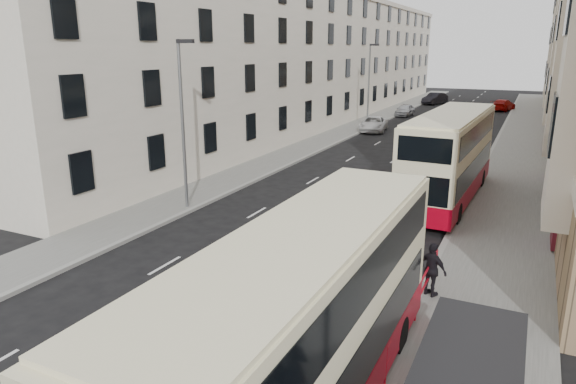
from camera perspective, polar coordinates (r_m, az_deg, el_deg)
The scene contains 17 objects.
ground at distance 14.02m, azimuth -19.60°, elevation -18.88°, with size 200.00×200.00×0.00m, color black.
pavement_right at distance 38.59m, azimuth 24.11°, elevation 2.85°, with size 4.00×120.00×0.15m, color #61615C.
pavement_left at distance 41.84m, azimuth 2.43°, elevation 5.13°, with size 3.00×120.00×0.15m, color #61615C.
kerb_right at distance 38.68m, azimuth 21.16°, elevation 3.20°, with size 0.25×120.00×0.15m, color gray.
kerb_left at distance 41.28m, azimuth 4.35°, elevation 4.95°, with size 0.25×120.00×0.15m, color gray.
road_markings at distance 54.08m, azimuth 16.25°, elevation 6.86°, with size 10.00×110.00×0.01m, color silver, non-canonical shape.
terrace_left at distance 57.73m, azimuth 3.21°, elevation 14.46°, with size 9.18×79.00×13.25m.
guard_railing at distance 15.41m, azimuth 14.07°, elevation -11.38°, with size 0.06×6.56×1.01m.
street_lamp_near at distance 25.07m, azimuth -11.59°, elevation 8.26°, with size 0.93×0.18×8.00m.
street_lamp_far at distance 52.12m, azimuth 9.03°, elevation 12.10°, with size 0.93×0.18×8.00m.
double_decker_front at distance 10.80m, azimuth 1.98°, elevation -14.98°, with size 2.61×11.06×4.40m.
double_decker_rear at distance 27.68m, azimuth 17.52°, elevation 3.73°, with size 3.11×11.67×4.62m.
pedestrian_far at distance 16.93m, azimuth 15.73°, elevation -8.30°, with size 1.04×0.43×1.77m, color black.
white_van at distance 50.43m, azimuth 9.48°, elevation 7.47°, with size 2.34×5.07×1.41m, color silver.
car_silver at distance 62.75m, azimuth 12.85°, elevation 8.88°, with size 1.67×4.15×1.41m, color #B4B7BB.
car_dark at distance 77.24m, azimuth 16.01°, elevation 9.96°, with size 1.70×4.88×1.61m, color black.
car_red at distance 71.95m, azimuth 22.78°, elevation 8.90°, with size 2.02×4.98×1.44m, color #980400.
Camera 1 is at (8.69, -7.81, 7.75)m, focal length 32.00 mm.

